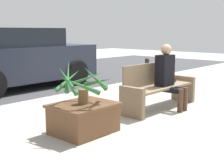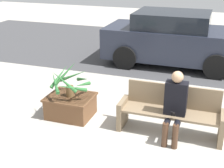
% 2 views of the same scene
% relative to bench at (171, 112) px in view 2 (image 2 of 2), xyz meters
% --- Properties ---
extents(ground_plane, '(30.00, 30.00, 0.00)m').
position_rel_bench_xyz_m(ground_plane, '(0.19, -0.37, -0.42)').
color(ground_plane, '#ADA89E').
extents(road_surface, '(20.00, 6.00, 0.01)m').
position_rel_bench_xyz_m(road_surface, '(0.19, 5.50, -0.42)').
color(road_surface, '#424244').
rests_on(road_surface, ground_plane).
extents(bench, '(1.89, 0.52, 0.88)m').
position_rel_bench_xyz_m(bench, '(0.00, 0.00, 0.00)').
color(bench, '#7A664C').
rests_on(bench, ground_plane).
extents(person_seated, '(0.38, 0.57, 1.25)m').
position_rel_bench_xyz_m(person_seated, '(0.08, -0.18, 0.26)').
color(person_seated, black).
rests_on(person_seated, ground_plane).
extents(planter_box, '(0.92, 0.75, 0.45)m').
position_rel_bench_xyz_m(planter_box, '(-2.02, -0.03, -0.18)').
color(planter_box, brown).
rests_on(planter_box, ground_plane).
extents(potted_plant, '(0.86, 0.87, 0.65)m').
position_rel_bench_xyz_m(potted_plant, '(-2.02, -0.03, 0.33)').
color(potted_plant, brown).
rests_on(potted_plant, planter_box).
extents(parked_car, '(4.07, 1.98, 1.58)m').
position_rel_bench_xyz_m(parked_car, '(-0.59, 4.02, 0.36)').
color(parked_car, '#232838').
rests_on(parked_car, ground_plane).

